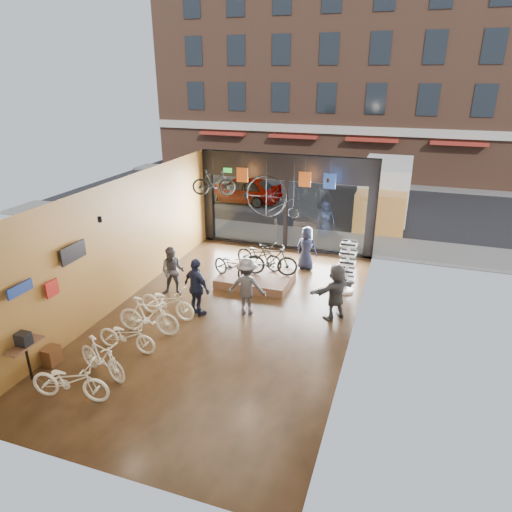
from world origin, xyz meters
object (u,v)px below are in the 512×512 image
at_px(customer_1, 173,271).
at_px(street_car, 241,189).
at_px(box_truck, 384,194).
at_px(customer_3, 247,287).
at_px(display_bike_right, 259,255).
at_px(customer_4, 307,248).
at_px(floor_bike_4, 167,302).
at_px(display_bike_left, 232,266).
at_px(floor_bike_3, 148,316).
at_px(display_bike_mid, 271,260).
at_px(penny_farthing, 275,199).
at_px(display_platform, 256,279).
at_px(sunglasses_rack, 347,267).
at_px(floor_bike_1, 102,358).
at_px(floor_bike_0, 70,380).
at_px(customer_2, 197,287).
at_px(hung_bike, 214,182).
at_px(customer_5, 336,292).
at_px(floor_bike_2, 127,336).

bearing_deg(customer_1, street_car, 85.60).
bearing_deg(box_truck, customer_3, -105.96).
height_order(display_bike_right, customer_4, customer_4).
xyz_separation_m(floor_bike_4, display_bike_left, (1.07, 2.47, 0.28)).
relative_size(floor_bike_3, display_bike_mid, 0.99).
bearing_deg(display_bike_mid, penny_farthing, 2.48).
bearing_deg(customer_3, box_truck, -112.83).
xyz_separation_m(display_platform, display_bike_mid, (0.49, 0.14, 0.69)).
bearing_deg(sunglasses_rack, floor_bike_1, -123.06).
xyz_separation_m(street_car, customer_1, (1.87, -11.24, 0.06)).
distance_m(floor_bike_3, display_bike_mid, 4.71).
bearing_deg(display_bike_right, floor_bike_0, -179.51).
xyz_separation_m(floor_bike_1, penny_farthing, (1.84, 7.84, 2.02)).
bearing_deg(customer_2, display_bike_mid, -91.16).
bearing_deg(street_car, customer_1, 9.46).
relative_size(display_bike_right, customer_2, 1.02).
bearing_deg(display_bike_right, floor_bike_1, 179.82).
xyz_separation_m(customer_1, customer_4, (3.56, 3.39, -0.00)).
bearing_deg(hung_bike, display_platform, -146.47).
bearing_deg(display_bike_mid, street_car, 15.02).
height_order(display_platform, customer_1, customer_1).
distance_m(display_platform, display_bike_mid, 0.86).
relative_size(customer_4, hung_bike, 1.01).
relative_size(floor_bike_1, customer_2, 0.90).
relative_size(display_bike_left, hung_bike, 1.10).
bearing_deg(floor_bike_1, customer_5, -29.53).
bearing_deg(customer_3, customer_1, -16.21).
xyz_separation_m(customer_5, hung_bike, (-5.18, 3.31, 2.08)).
bearing_deg(floor_bike_0, display_bike_right, -22.86).
height_order(customer_3, customer_4, customer_3).
bearing_deg(display_platform, customer_1, -143.35).
height_order(street_car, floor_bike_1, street_car).
distance_m(display_bike_right, sunglasses_rack, 3.08).
relative_size(floor_bike_0, penny_farthing, 0.94).
bearing_deg(floor_bike_3, floor_bike_1, 174.53).
height_order(display_bike_mid, display_bike_right, display_bike_mid).
height_order(floor_bike_2, floor_bike_4, floor_bike_4).
bearing_deg(display_bike_right, box_truck, -9.98).
relative_size(street_car, customer_4, 2.73).
distance_m(display_bike_right, hung_bike, 3.28).
distance_m(box_truck, penny_farthing, 7.65).
relative_size(box_truck, floor_bike_3, 3.81).
bearing_deg(floor_bike_0, customer_2, -22.29).
height_order(street_car, floor_bike_0, street_car).
bearing_deg(customer_3, street_car, -75.68).
distance_m(floor_bike_0, penny_farthing, 9.22).
distance_m(floor_bike_4, customer_2, 0.97).
distance_m(floor_bike_3, hung_bike, 6.29).
bearing_deg(customer_5, floor_bike_4, -30.34).
height_order(floor_bike_2, hung_bike, hung_bike).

